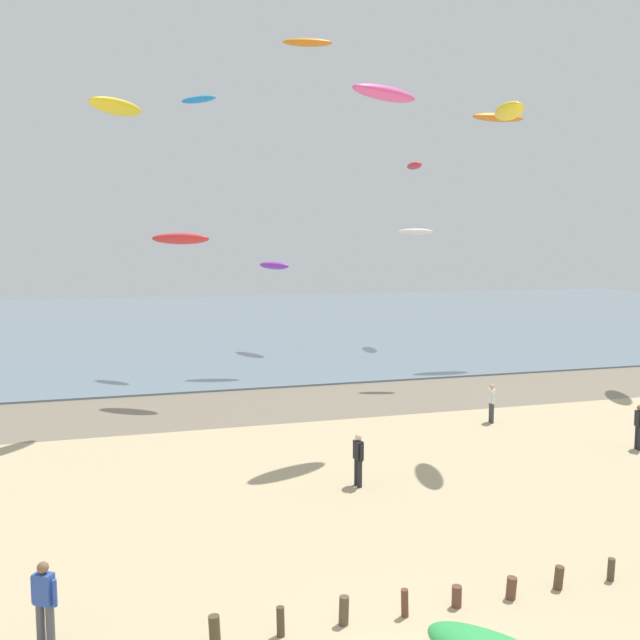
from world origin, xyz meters
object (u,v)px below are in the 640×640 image
person_nearest_camera (492,402)px  kite_aloft_13 (509,111)px  person_far_down_beach (44,602)px  person_trailing_behind (639,426)px  kite_aloft_3 (180,239)px  kite_aloft_0 (498,117)px  kite_aloft_6 (274,265)px  kite_aloft_5 (199,99)px  kite_aloft_9 (116,107)px  kite_aloft_12 (308,42)px  kite_aloft_11 (385,93)px  kite_aloft_7 (415,232)px  kite_aloft_10 (414,166)px  person_left_flank (358,458)px

person_nearest_camera → kite_aloft_13: 12.11m
person_nearest_camera → person_far_down_beach: (-16.77, -12.36, 0.00)m
person_trailing_behind → kite_aloft_3: size_ratio=0.55×
kite_aloft_0 → kite_aloft_3: bearing=-162.1°
kite_aloft_6 → kite_aloft_13: 25.91m
kite_aloft_5 → kite_aloft_9: kite_aloft_5 is taller
kite_aloft_12 → kite_aloft_5: bearing=-169.3°
kite_aloft_11 → kite_aloft_5: bearing=80.1°
person_trailing_behind → kite_aloft_0: bearing=75.6°
kite_aloft_9 → kite_aloft_11: kite_aloft_9 is taller
kite_aloft_7 → kite_aloft_10: size_ratio=0.65×
kite_aloft_0 → kite_aloft_6: size_ratio=1.05×
kite_aloft_6 → kite_aloft_11: (-0.73, -23.16, 7.01)m
kite_aloft_5 → kite_aloft_12: (6.76, -0.17, 3.81)m
kite_aloft_0 → kite_aloft_3: 22.81m
person_far_down_beach → kite_aloft_5: size_ratio=0.67×
kite_aloft_0 → kite_aloft_5: size_ratio=1.38×
kite_aloft_9 → kite_aloft_13: kite_aloft_9 is taller
kite_aloft_12 → person_left_flank: bearing=-88.9°
kite_aloft_7 → kite_aloft_10: 16.86m
person_nearest_camera → person_far_down_beach: bearing=-143.6°
kite_aloft_5 → kite_aloft_13: 21.90m
person_nearest_camera → person_trailing_behind: 6.01m
kite_aloft_9 → kite_aloft_13: (13.90, -7.10, -0.77)m
kite_aloft_9 → kite_aloft_13: 15.63m
person_far_down_beach → person_left_flank: bearing=37.4°
person_left_flank → kite_aloft_7: size_ratio=0.87×
kite_aloft_5 → kite_aloft_7: (10.76, -7.84, -8.01)m
person_far_down_beach → kite_aloft_11: size_ratio=0.52×
person_trailing_behind → kite_aloft_7: bearing=102.8°
person_left_flank → person_trailing_behind: size_ratio=1.00×
kite_aloft_0 → kite_aloft_5: (-18.70, 2.73, 0.57)m
kite_aloft_0 → kite_aloft_10: (-1.54, 9.50, -2.00)m
kite_aloft_3 → kite_aloft_6: kite_aloft_3 is taller
person_trailing_behind → person_left_flank: bearing=-176.2°
person_left_flank → kite_aloft_5: size_ratio=0.67×
person_trailing_behind → kite_aloft_6: size_ratio=0.51×
kite_aloft_10 → person_nearest_camera: bearing=-3.7°
kite_aloft_5 → kite_aloft_7: bearing=9.6°
person_far_down_beach → kite_aloft_3: 22.02m
kite_aloft_11 → person_trailing_behind: bearing=-48.7°
kite_aloft_3 → kite_aloft_7: kite_aloft_7 is taller
kite_aloft_7 → kite_aloft_12: kite_aloft_12 is taller
kite_aloft_9 → kite_aloft_12: kite_aloft_12 is taller
kite_aloft_7 → person_left_flank: bearing=75.7°
kite_aloft_12 → kite_aloft_9: bearing=-121.0°
kite_aloft_7 → kite_aloft_13: (-1.55, -11.64, 4.12)m
kite_aloft_9 → person_left_flank: bearing=-103.5°
kite_aloft_10 → kite_aloft_13: bearing=-4.8°
person_far_down_beach → kite_aloft_5: 33.36m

